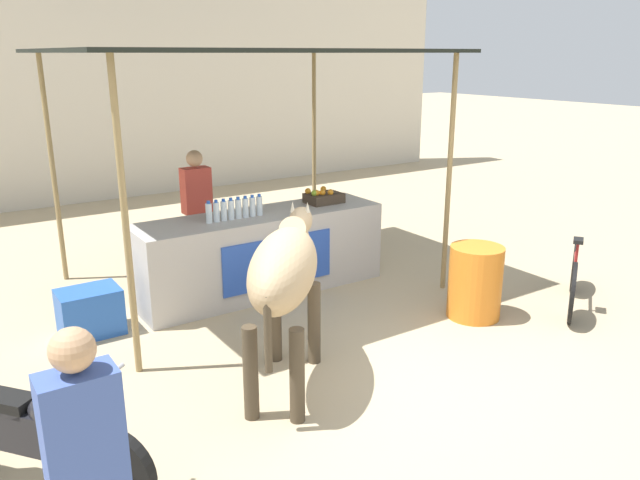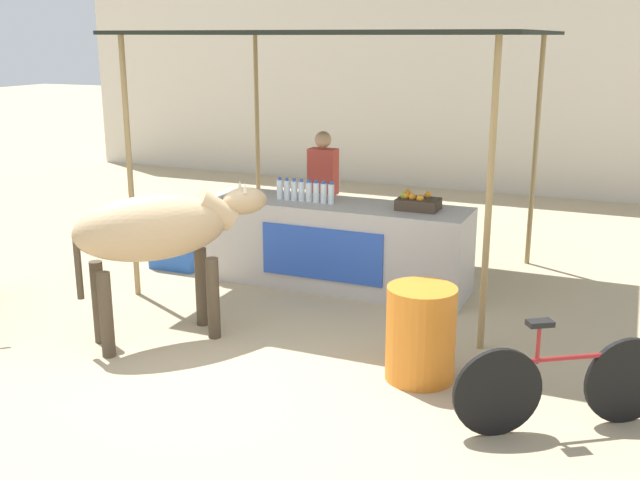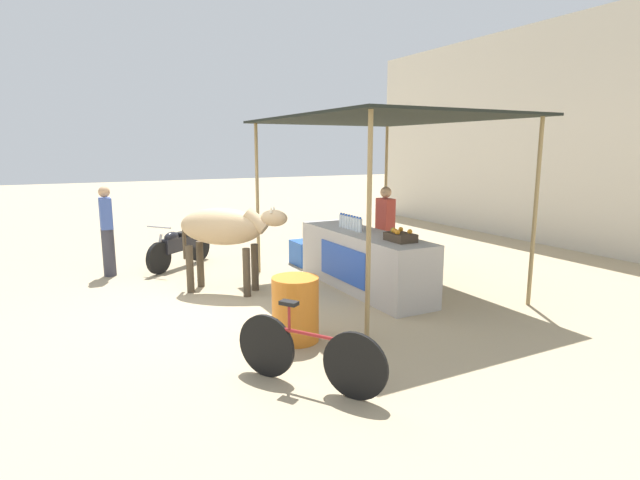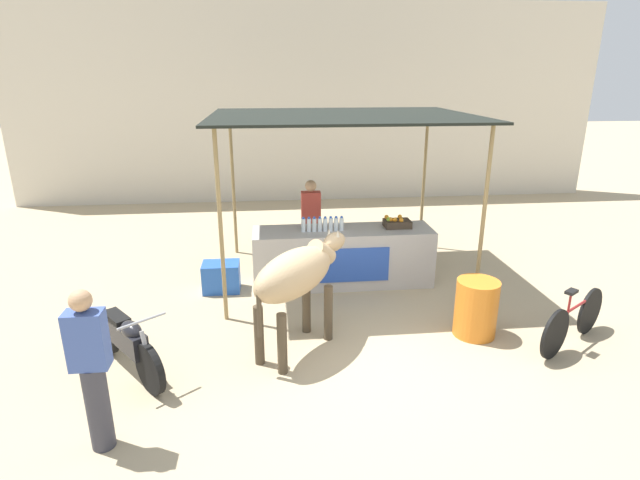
{
  "view_description": "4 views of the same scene",
  "coord_description": "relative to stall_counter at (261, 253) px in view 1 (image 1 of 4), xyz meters",
  "views": [
    {
      "loc": [
        -3.33,
        -4.07,
        2.76
      ],
      "look_at": [
        0.43,
        1.58,
        0.72
      ],
      "focal_mm": 35.0,
      "sensor_mm": 36.0,
      "label": 1
    },
    {
      "loc": [
        3.04,
        -5.33,
        2.75
      ],
      "look_at": [
        0.48,
        0.64,
        0.98
      ],
      "focal_mm": 42.0,
      "sensor_mm": 36.0,
      "label": 2
    },
    {
      "loc": [
        6.84,
        -2.17,
        2.33
      ],
      "look_at": [
        -0.34,
        1.56,
        0.83
      ],
      "focal_mm": 28.0,
      "sensor_mm": 36.0,
      "label": 3
    },
    {
      "loc": [
        -1.21,
        -5.63,
        3.44
      ],
      "look_at": [
        -0.48,
        1.3,
        1.09
      ],
      "focal_mm": 28.0,
      "sensor_mm": 36.0,
      "label": 4
    }
  ],
  "objects": [
    {
      "name": "ground_plane",
      "position": [
        0.0,
        -2.2,
        -0.48
      ],
      "size": [
        60.0,
        60.0,
        0.0
      ],
      "primitive_type": "plane",
      "color": "tan"
    },
    {
      "name": "building_wall_far",
      "position": [
        0.0,
        6.23,
        2.15
      ],
      "size": [
        16.0,
        0.5,
        5.25
      ],
      "primitive_type": "cube",
      "color": "beige",
      "rests_on": "ground"
    },
    {
      "name": "stall_counter",
      "position": [
        0.0,
        0.0,
        0.0
      ],
      "size": [
        3.0,
        0.82,
        0.96
      ],
      "color": "#B2ADA8",
      "rests_on": "ground"
    },
    {
      "name": "stall_awning",
      "position": [
        0.0,
        0.3,
        2.21
      ],
      "size": [
        4.2,
        3.2,
        2.8
      ],
      "color": "black",
      "rests_on": "ground"
    },
    {
      "name": "water_bottle_row",
      "position": [
        -0.35,
        -0.05,
        0.59
      ],
      "size": [
        0.7,
        0.07,
        0.25
      ],
      "color": "silver",
      "rests_on": "stall_counter"
    },
    {
      "name": "fruit_crate",
      "position": [
        0.92,
        0.05,
        0.55
      ],
      "size": [
        0.44,
        0.32,
        0.18
      ],
      "color": "#3F3326",
      "rests_on": "stall_counter"
    },
    {
      "name": "vendor_behind_counter",
      "position": [
        -0.47,
        0.75,
        0.37
      ],
      "size": [
        0.34,
        0.22,
        1.65
      ],
      "color": "#383842",
      "rests_on": "ground"
    },
    {
      "name": "cooler_box",
      "position": [
        -2.04,
        -0.1,
        -0.24
      ],
      "size": [
        0.6,
        0.44,
        0.48
      ],
      "primitive_type": "cube",
      "color": "blue",
      "rests_on": "ground"
    },
    {
      "name": "water_barrel",
      "position": [
        1.55,
        -1.95,
        -0.08
      ],
      "size": [
        0.57,
        0.57,
        0.8
      ],
      "primitive_type": "cylinder",
      "color": "orange",
      "rests_on": "ground"
    },
    {
      "name": "cow",
      "position": [
        -0.89,
        -2.07,
        0.55
      ],
      "size": [
        1.47,
        1.62,
        1.44
      ],
      "color": "tan",
      "rests_on": "ground"
    },
    {
      "name": "motorcycle_parked",
      "position": [
        -2.96,
        -2.39,
        -0.05
      ],
      "size": [
        1.18,
        1.46,
        0.9
      ],
      "color": "black",
      "rests_on": "ground"
    },
    {
      "name": "bicycle_leaning",
      "position": [
        2.71,
        -2.35,
        -0.13
      ],
      "size": [
        1.4,
        0.96,
        0.85
      ],
      "color": "black",
      "rests_on": "ground"
    }
  ]
}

